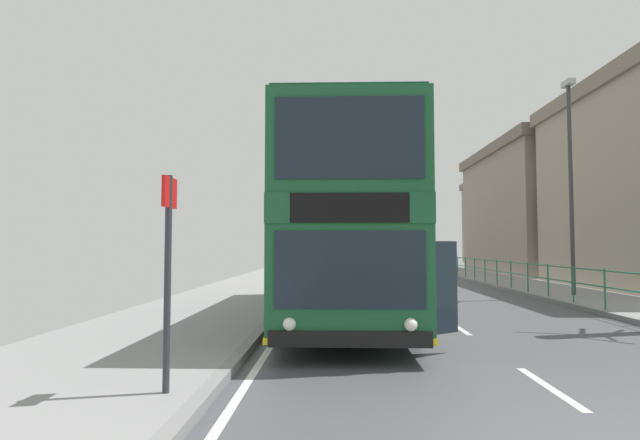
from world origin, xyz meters
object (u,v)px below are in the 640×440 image
(street_lamp_far_side, at_px, (570,169))
(background_building_01, at_px, (577,209))
(double_decker_bus_main, at_px, (343,228))
(background_building_00, at_px, (530,219))
(bus_stop_sign_near, at_px, (168,257))

(street_lamp_far_side, xyz_separation_m, background_building_01, (8.59, 17.65, -0.10))
(double_decker_bus_main, bearing_deg, background_building_00, 63.04)
(street_lamp_far_side, height_order, background_building_00, background_building_00)
(background_building_00, xyz_separation_m, background_building_01, (-2.59, -15.22, -0.10))
(bus_stop_sign_near, bearing_deg, background_building_01, 57.57)
(bus_stop_sign_near, bearing_deg, background_building_00, 64.46)
(background_building_00, height_order, background_building_01, background_building_00)
(double_decker_bus_main, xyz_separation_m, background_building_00, (19.34, 38.02, 2.27))
(street_lamp_far_side, height_order, background_building_01, background_building_01)
(background_building_01, bearing_deg, bus_stop_sign_near, -122.43)
(double_decker_bus_main, relative_size, bus_stop_sign_near, 4.25)
(background_building_00, distance_m, background_building_01, 15.44)
(double_decker_bus_main, distance_m, street_lamp_far_side, 9.92)
(double_decker_bus_main, bearing_deg, bus_stop_sign_near, -107.22)
(double_decker_bus_main, height_order, background_building_00, background_building_00)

